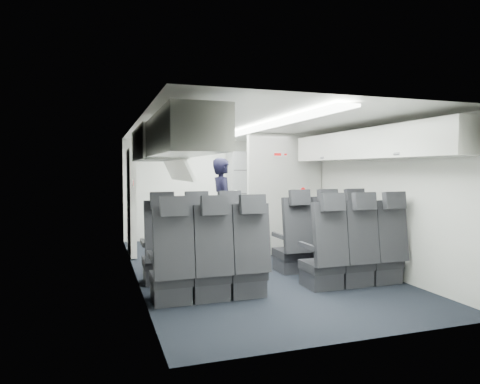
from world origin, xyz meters
TOP-DOWN VIEW (x-y plane):
  - cabin_shell at (0.00, 0.00)m, footprint 3.41×6.01m
  - seat_row_front at (-0.00, -0.53)m, footprint 3.33×0.56m
  - seat_row_mid at (-0.00, -1.43)m, footprint 3.33×0.56m
  - overhead_bin_left_rear at (-1.40, -2.00)m, footprint 0.53×1.80m
  - overhead_bin_left_front_open at (-1.44, -0.25)m, footprint 0.64×1.70m
  - overhead_bin_right_rear at (1.40, -2.00)m, footprint 0.53×1.80m
  - overhead_bin_right_front at (1.40, -0.25)m, footprint 0.53×1.70m
  - bulkhead_partition at (0.98, 0.80)m, footprint 1.40×0.15m
  - galley_unit at (0.95, 2.72)m, footprint 0.85×0.52m
  - boarding_door at (-1.64, 1.55)m, footprint 0.12×1.27m
  - flight_attendant at (-0.02, 1.35)m, footprint 0.42×0.64m
  - carry_on_bag at (-1.42, -0.22)m, footprint 0.44×0.37m
  - papers at (0.17, 1.30)m, footprint 0.20×0.08m

SIDE VIEW (x-z plane):
  - seat_row_front at x=0.00m, z-range -0.21..1.02m
  - seat_row_mid at x=0.00m, z-range -0.21..1.02m
  - flight_attendant at x=-0.02m, z-range 0.00..1.73m
  - galley_unit at x=0.95m, z-range 0.00..1.90m
  - boarding_door at x=-1.64m, z-range 0.02..1.88m
  - papers at x=0.17m, z-range 0.98..1.12m
  - bulkhead_partition at x=0.98m, z-range 0.01..2.14m
  - cabin_shell at x=0.00m, z-range 0.04..2.21m
  - overhead_bin_left_front_open at x=-1.44m, z-range 1.38..2.10m
  - carry_on_bag at x=-1.42m, z-range 1.69..1.91m
  - overhead_bin_right_front at x=1.40m, z-range 1.66..2.06m
  - overhead_bin_left_rear at x=-1.40m, z-range 1.66..2.06m
  - overhead_bin_right_rear at x=1.40m, z-range 1.66..2.06m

